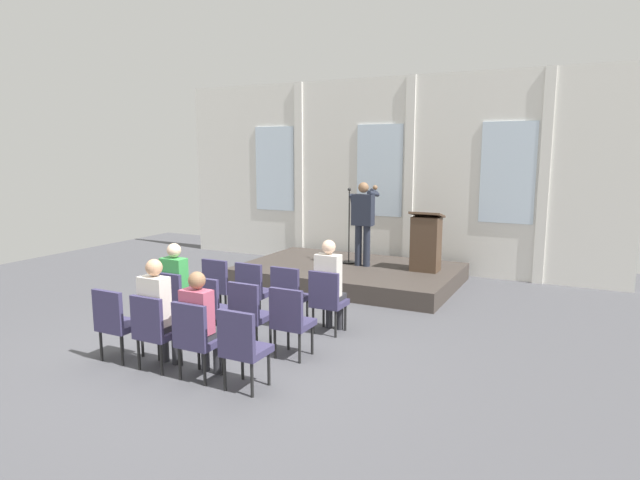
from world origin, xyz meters
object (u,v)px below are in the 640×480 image
chair_r1_c1 (210,305)px  chair_r2_c0 (116,320)px  chair_r0_c2 (289,293)px  chair_r0_c3 (327,298)px  audience_r0_c3 (330,282)px  audience_r2_c1 (158,308)px  chair_r1_c2 (249,311)px  chair_r2_c3 (242,345)px  speaker (363,218)px  chair_r0_c1 (253,288)px  lectern (426,243)px  chair_r0_c0 (219,284)px  audience_r1_c0 (177,284)px  audience_r2_c2 (200,319)px  chair_r1_c3 (291,318)px  chair_r1_c0 (174,300)px  chair_r2_c1 (154,328)px  chair_r2_c2 (196,336)px  mic_stand (349,247)px

chair_r1_c1 → chair_r2_c0: 1.24m
chair_r0_c2 → chair_r0_c3: 0.64m
audience_r0_c3 → audience_r2_c1: bearing=-121.1°
chair_r0_c3 → chair_r1_c2: bearing=-121.1°
chair_r1_c2 → chair_r2_c3: (0.64, -1.06, 0.00)m
speaker → chair_r0_c1: size_ratio=1.79×
lectern → audience_r2_c1: (-1.80, -5.30, -0.14)m
chair_r0_c0 → audience_r1_c0: (0.00, -0.98, 0.21)m
audience_r1_c0 → chair_r2_c3: (1.92, -1.14, -0.21)m
audience_r1_c0 → audience_r2_c2: 1.66m
chair_r0_c0 → chair_r1_c3: (1.92, -1.06, 0.00)m
speaker → chair_r1_c2: speaker is taller
speaker → chair_r1_c0: bearing=-105.7°
chair_r0_c1 → chair_r2_c3: same height
speaker → chair_r1_c1: speaker is taller
chair_r0_c2 → chair_r1_c1: bearing=-121.1°
speaker → chair_r1_c2: (0.10, -4.21, -0.78)m
audience_r1_c0 → chair_r1_c3: bearing=-2.4°
chair_r0_c0 → chair_r2_c0: 2.12m
speaker → audience_r1_c0: speaker is taller
chair_r1_c1 → chair_r2_c1: 1.06m
chair_r1_c3 → chair_r2_c2: (-0.64, -1.06, 0.00)m
mic_stand → chair_r1_c1: (-0.19, -4.32, -0.14)m
lectern → audience_r0_c3: lectern is taller
chair_r1_c2 → chair_r1_c3: 0.64m
speaker → mic_stand: size_ratio=1.08×
chair_r0_c3 → chair_r2_c2: bearing=-106.8°
chair_r1_c1 → audience_r0_c3: bearing=41.7°
audience_r1_c0 → chair_r1_c3: size_ratio=1.43×
audience_r1_c0 → chair_r1_c2: size_ratio=1.43×
chair_r0_c0 → audience_r0_c3: bearing=2.3°
lectern → chair_r0_c0: bearing=-126.8°
chair_r2_c3 → chair_r0_c3: bearing=90.0°
audience_r0_c3 → chair_r2_c1: bearing=-120.1°
audience_r1_c0 → chair_r1_c1: audience_r1_c0 is taller
chair_r0_c3 → chair_r1_c3: 1.06m
chair_r1_c3 → chair_r2_c0: bearing=-151.0°
lectern → chair_r1_c3: 4.36m
audience_r0_c3 → chair_r1_c1: size_ratio=1.47×
chair_r2_c2 → audience_r2_c2: (-0.00, 0.08, 0.18)m
chair_r2_c0 → chair_r2_c3: (1.92, 0.00, 0.00)m
mic_stand → lectern: 1.63m
mic_stand → chair_r0_c2: (0.45, -3.26, -0.14)m
mic_stand → lectern: mic_stand is taller
chair_r1_c0 → audience_r2_c1: size_ratio=0.69×
chair_r1_c1 → audience_r2_c2: bearing=-56.8°
chair_r0_c1 → chair_r2_c1: (0.00, -2.12, 0.00)m
chair_r2_c1 → chair_r2_c3: size_ratio=1.00×
chair_r0_c0 → chair_r1_c0: 1.06m
mic_stand → chair_r2_c3: bearing=-78.5°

